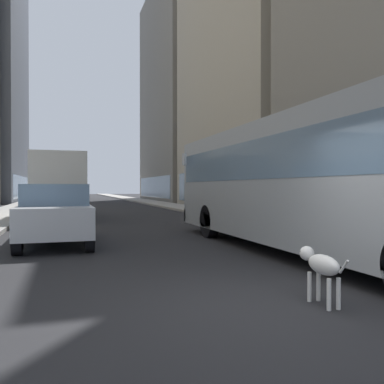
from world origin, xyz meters
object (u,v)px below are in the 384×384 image
car_black_suv (62,194)px  dalmatian_dog (320,265)px  box_truck (59,185)px  car_silver_sedan (56,214)px  transit_bus (307,177)px  car_blue_hatchback (61,196)px  car_white_van (60,198)px

car_black_suv → dalmatian_dog: 40.49m
box_truck → dalmatian_dog: (3.43, -16.35, -1.15)m
car_silver_sedan → box_truck: box_truck is taller
transit_bus → dalmatian_dog: bearing=-121.2°
car_black_suv → dalmatian_dog: car_black_suv is taller
car_blue_hatchback → car_white_van: (-0.00, -9.25, 0.00)m
car_silver_sedan → box_truck: (-0.00, 9.24, 0.84)m
car_silver_sedan → car_blue_hatchback: size_ratio=1.13×
car_silver_sedan → car_black_suv: same height
transit_bus → car_black_suv: 37.19m
car_blue_hatchback → box_truck: 16.46m
car_black_suv → car_silver_sedan: bearing=-90.0°
car_silver_sedan → dalmatian_dog: bearing=-64.3°
transit_bus → car_blue_hatchback: (-5.60, 29.19, -0.96)m
box_truck → car_black_suv: bearing=90.0°
car_white_van → box_truck: bearing=-90.0°
car_blue_hatchback → box_truck: bearing=-90.0°
car_silver_sedan → car_black_suv: (-0.00, 33.24, -0.00)m
car_white_van → dalmatian_dog: car_white_van is taller
car_black_suv → box_truck: bearing=-90.0°
car_blue_hatchback → car_white_van: same height
car_silver_sedan → dalmatian_dog: size_ratio=4.65×
box_truck → car_blue_hatchback: bearing=90.0°
box_truck → car_silver_sedan: bearing=-90.0°
transit_bus → car_silver_sedan: (-5.60, 3.51, -0.95)m
car_black_suv → car_white_van: (-0.00, -16.81, 0.00)m
car_blue_hatchback → car_silver_sedan: bearing=-90.0°
car_blue_hatchback → car_white_van: bearing=-90.0°
dalmatian_dog → transit_bus: bearing=58.8°
transit_bus → car_white_van: bearing=105.7°
dalmatian_dog → car_blue_hatchback: bearing=96.0°
car_white_van → dalmatian_dog: bearing=-81.7°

